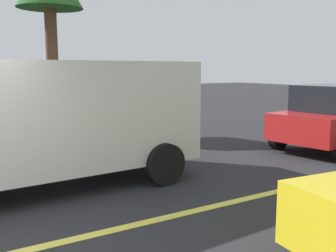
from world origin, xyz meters
name	(u,v)px	position (x,y,z in m)	size (l,w,h in m)	color
lane_marking_centre	(189,212)	(3.00, 0.00, 0.01)	(28.00, 0.16, 0.01)	#E0D14C
white_van	(45,116)	(1.55, 2.29, 1.27)	(5.29, 2.47, 2.20)	silver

